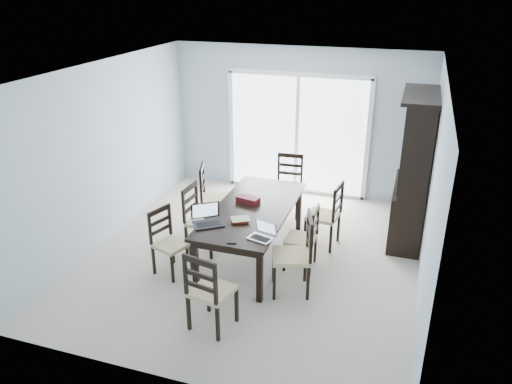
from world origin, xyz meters
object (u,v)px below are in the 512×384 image
laptop_dark (208,220)px  chair_right_mid (307,232)px  china_hutch (413,171)px  chair_right_far (330,208)px  chair_left_far (210,190)px  dining_table (253,213)px  hot_tub (271,145)px  chair_end_far (289,178)px  chair_left_mid (198,212)px  chair_left_near (166,234)px  game_box (248,200)px  chair_right_near (300,246)px  cell_phone (232,242)px  chair_end_near (207,285)px  laptop_silver (261,235)px

laptop_dark → chair_right_mid: bearing=-8.9°
china_hutch → chair_right_far: size_ratio=1.94×
chair_left_far → dining_table: bearing=35.9°
hot_tub → china_hutch: bearing=-39.4°
chair_right_far → chair_end_far: bearing=48.9°
chair_left_mid → chair_left_far: bearing=-167.8°
chair_right_mid → laptop_dark: 1.33m
dining_table → chair_left_near: 1.20m
chair_end_far → game_box: 1.46m
chair_left_far → chair_right_near: 2.15m
chair_left_mid → laptop_dark: 0.77m
chair_right_mid → cell_phone: chair_right_mid is taller
chair_left_far → chair_end_far: bearing=114.1°
hot_tub → chair_right_mid: bearing=-66.4°
chair_end_near → dining_table: bearing=102.9°
chair_right_far → cell_phone: chair_right_far is taller
chair_end_near → game_box: bearing=106.6°
chair_right_far → chair_end_far: 1.29m
chair_end_far → chair_end_near: bearing=85.3°
chair_left_near → laptop_dark: (0.58, 0.06, 0.27)m
chair_right_mid → game_box: (-0.91, 0.22, 0.25)m
dining_table → game_box: size_ratio=6.97×
chair_left_far → chair_right_mid: size_ratio=1.15×
chair_right_near → chair_right_mid: bearing=-15.0°
china_hutch → chair_end_near: 3.58m
china_hutch → chair_right_mid: size_ratio=2.14×
chair_right_near → hot_tub: 4.49m
chair_right_near → chair_end_near: bearing=127.0°
chair_right_near → laptop_silver: bearing=94.9°
china_hutch → chair_left_near: 3.61m
chair_end_near → hot_tub: (-0.84, 5.26, -0.12)m
china_hutch → laptop_dark: size_ratio=4.86×
chair_left_mid → chair_right_far: chair_right_far is taller
dining_table → chair_end_far: 1.60m
chair_end_far → laptop_dark: bearing=74.2°
chair_right_near → chair_end_far: (-0.71, 2.21, -0.03)m
china_hutch → cell_phone: bearing=-130.9°
laptop_silver → chair_end_far: bearing=112.3°
chair_right_near → hot_tub: bearing=3.5°
game_box → dining_table: bearing=-52.3°
chair_right_near → chair_right_far: bearing=-24.2°
dining_table → chair_left_mid: bearing=-176.5°
chair_end_near → hot_tub: chair_end_near is taller
laptop_dark → chair_left_mid: bearing=89.6°
game_box → hot_tub: bearing=101.2°
chair_right_far → chair_left_mid: bearing=118.2°
chair_left_mid → game_box: size_ratio=3.57×
chair_left_mid → chair_end_near: (0.85, -1.64, 0.00)m
china_hutch → chair_left_near: size_ratio=2.13×
chair_right_far → cell_phone: (-0.88, -1.63, 0.16)m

